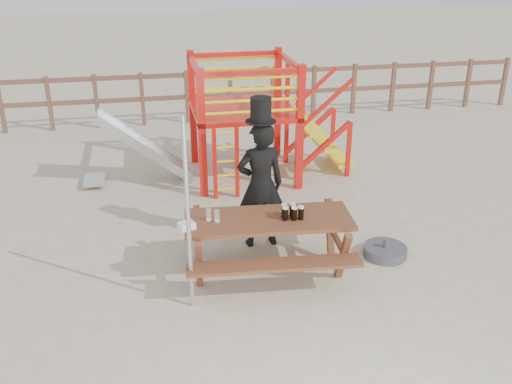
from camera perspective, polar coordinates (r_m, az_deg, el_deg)
name	(u,v)px	position (r m, az deg, el deg)	size (l,w,h in m)	color
ground	(279,282)	(7.11, 2.27, -9.03)	(60.00, 60.00, 0.00)	#C1B096
back_fence	(209,90)	(13.26, -4.76, 10.12)	(15.09, 0.09, 1.20)	brown
playground_fort	(239,117)	(9.91, -1.73, 7.50)	(4.71, 1.84, 2.10)	red
picnic_table	(268,239)	(7.04, 1.24, -4.71)	(2.13, 1.56, 0.78)	brown
man_with_hat	(261,182)	(7.56, 0.46, 1.02)	(0.67, 0.46, 2.07)	black
metal_pole	(188,217)	(6.17, -6.81, -2.52)	(0.05, 0.05, 2.27)	#B2B2B7
parasol_base	(385,251)	(7.82, 12.77, -5.79)	(0.58, 0.58, 0.24)	#3F3E44
paper_bag	(186,226)	(6.68, -6.97, -3.36)	(0.18, 0.14, 0.08)	white
stout_pints	(291,212)	(6.86, 3.56, -2.00)	(0.26, 0.17, 0.17)	black
empty_glasses	(213,216)	(6.81, -4.35, -2.40)	(0.16, 0.12, 0.15)	silver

